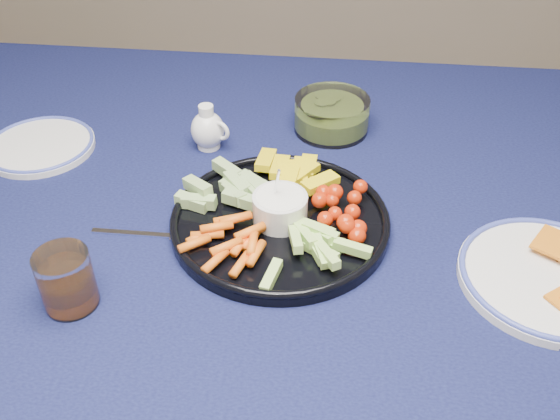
# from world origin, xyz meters

# --- Properties ---
(dining_table) EXTENTS (1.67, 1.07, 0.75)m
(dining_table) POSITION_xyz_m (0.00, 0.00, 0.66)
(dining_table) COLOR #4B2B19
(dining_table) RESTS_ON ground
(crudite_platter) EXTENTS (0.33, 0.33, 0.11)m
(crudite_platter) POSITION_xyz_m (-0.05, -0.07, 0.77)
(crudite_platter) COLOR black
(crudite_platter) RESTS_ON dining_table
(creamer_pitcher) EXTENTS (0.07, 0.06, 0.08)m
(creamer_pitcher) POSITION_xyz_m (-0.20, 0.14, 0.78)
(creamer_pitcher) COLOR white
(creamer_pitcher) RESTS_ON dining_table
(pickle_bowl) EXTENTS (0.14, 0.14, 0.06)m
(pickle_bowl) POSITION_xyz_m (0.01, 0.23, 0.78)
(pickle_bowl) COLOR white
(pickle_bowl) RESTS_ON dining_table
(cheese_plate) EXTENTS (0.24, 0.24, 0.03)m
(cheese_plate) POSITION_xyz_m (0.33, -0.14, 0.76)
(cheese_plate) COLOR silver
(cheese_plate) RESTS_ON dining_table
(juice_tumbler) EXTENTS (0.07, 0.07, 0.08)m
(juice_tumbler) POSITION_xyz_m (-0.31, -0.25, 0.78)
(juice_tumbler) COLOR white
(juice_tumbler) RESTS_ON dining_table
(fork_left) EXTENTS (0.15, 0.02, 0.00)m
(fork_left) POSITION_xyz_m (-0.24, -0.11, 0.75)
(fork_left) COLOR silver
(fork_left) RESTS_ON dining_table
(side_plate_extra) EXTENTS (0.19, 0.19, 0.02)m
(side_plate_extra) POSITION_xyz_m (-0.50, 0.10, 0.75)
(side_plate_extra) COLOR silver
(side_plate_extra) RESTS_ON dining_table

